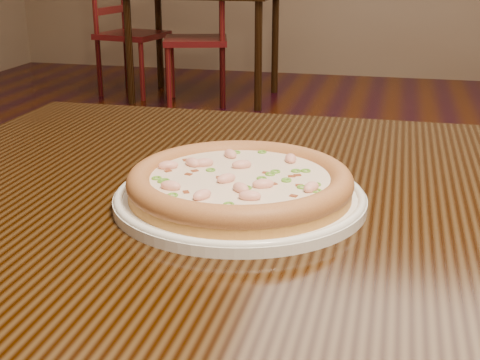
% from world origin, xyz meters
% --- Properties ---
extents(hero_table, '(1.20, 0.80, 0.75)m').
position_xyz_m(hero_table, '(-0.15, -0.46, 0.65)').
color(hero_table, black).
rests_on(hero_table, ground).
extents(plate, '(0.29, 0.29, 0.02)m').
position_xyz_m(plate, '(-0.27, -0.51, 0.76)').
color(plate, white).
rests_on(plate, hero_table).
extents(pizza, '(0.26, 0.26, 0.03)m').
position_xyz_m(pizza, '(-0.27, -0.51, 0.78)').
color(pizza, '#BA833C').
rests_on(pizza, plate).
extents(bg_table_left, '(1.00, 0.70, 0.75)m').
position_xyz_m(bg_table_left, '(-1.44, 3.37, 0.65)').
color(bg_table_left, black).
rests_on(bg_table_left, ground).
extents(chair_a, '(0.49, 0.49, 0.95)m').
position_xyz_m(chair_a, '(-2.05, 3.39, 0.44)').
color(chair_a, maroon).
rests_on(chair_a, ground).
extents(chair_b, '(0.52, 0.52, 0.95)m').
position_xyz_m(chair_b, '(-1.41, 3.22, 0.44)').
color(chair_b, maroon).
rests_on(chair_b, ground).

